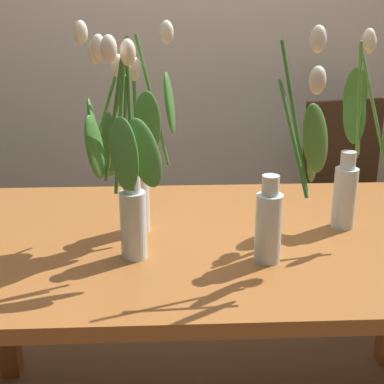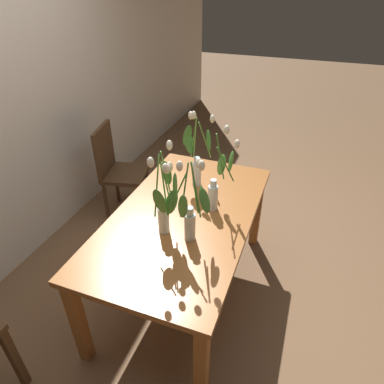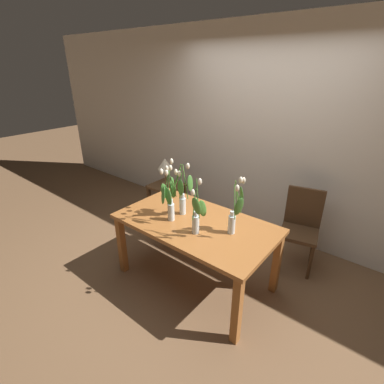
{
  "view_description": "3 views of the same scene",
  "coord_description": "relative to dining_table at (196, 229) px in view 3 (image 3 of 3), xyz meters",
  "views": [
    {
      "loc": [
        -0.13,
        -1.43,
        1.38
      ],
      "look_at": [
        -0.06,
        0.0,
        0.87
      ],
      "focal_mm": 51.43,
      "sensor_mm": 36.0,
      "label": 1
    },
    {
      "loc": [
        -1.68,
        -0.69,
        2.1
      ],
      "look_at": [
        0.03,
        -0.05,
        0.91
      ],
      "focal_mm": 31.41,
      "sensor_mm": 36.0,
      "label": 2
    },
    {
      "loc": [
        1.53,
        -1.96,
        2.19
      ],
      "look_at": [
        -0.1,
        0.06,
        1.02
      ],
      "focal_mm": 26.63,
      "sensor_mm": 36.0,
      "label": 3
    }
  ],
  "objects": [
    {
      "name": "tulip_vase_3",
      "position": [
        -0.22,
        0.03,
        0.32
      ],
      "size": [
        0.27,
        0.18,
        0.59
      ],
      "color": "silver",
      "rests_on": "dining_table"
    },
    {
      "name": "pillar_candle",
      "position": [
        -1.08,
        0.77,
        -0.06
      ],
      "size": [
        0.06,
        0.06,
        0.07
      ],
      "primitive_type": "cylinder",
      "color": "#B72D23",
      "rests_on": "side_table"
    },
    {
      "name": "dining_table",
      "position": [
        0.0,
        0.0,
        0.0
      ],
      "size": [
        1.6,
        0.9,
        0.74
      ],
      "color": "#A3602D",
      "rests_on": "ground"
    },
    {
      "name": "table_lamp",
      "position": [
        -1.24,
        0.85,
        0.21
      ],
      "size": [
        0.22,
        0.22,
        0.4
      ],
      "color": "olive",
      "rests_on": "side_table"
    },
    {
      "name": "tulip_vase_2",
      "position": [
        0.16,
        -0.18,
        0.28
      ],
      "size": [
        0.16,
        0.17,
        0.59
      ],
      "color": "silver",
      "rests_on": "dining_table"
    },
    {
      "name": "tulip_vase_0",
      "position": [
        0.41,
        0.06,
        0.31
      ],
      "size": [
        0.17,
        0.24,
        0.56
      ],
      "color": "silver",
      "rests_on": "dining_table"
    },
    {
      "name": "tulip_vase_1",
      "position": [
        -0.23,
        -0.13,
        0.31
      ],
      "size": [
        0.21,
        0.27,
        0.57
      ],
      "color": "silver",
      "rests_on": "dining_table"
    },
    {
      "name": "ground_plane",
      "position": [
        0.0,
        0.0,
        -0.65
      ],
      "size": [
        18.0,
        18.0,
        0.0
      ],
      "primitive_type": "plane",
      "color": "brown"
    },
    {
      "name": "dining_chair",
      "position": [
        0.74,
        1.0,
        -0.12
      ],
      "size": [
        0.48,
        0.48,
        0.93
      ],
      "color": "#4C331E",
      "rests_on": "ground"
    },
    {
      "name": "side_table",
      "position": [
        -1.21,
        0.83,
        -0.22
      ],
      "size": [
        0.44,
        0.44,
        0.55
      ],
      "color": "brown",
      "rests_on": "ground"
    },
    {
      "name": "room_wall_rear",
      "position": [
        0.0,
        1.48,
        0.7
      ],
      "size": [
        9.0,
        0.1,
        2.7
      ],
      "primitive_type": "cube",
      "color": "silver",
      "rests_on": "ground"
    }
  ]
}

